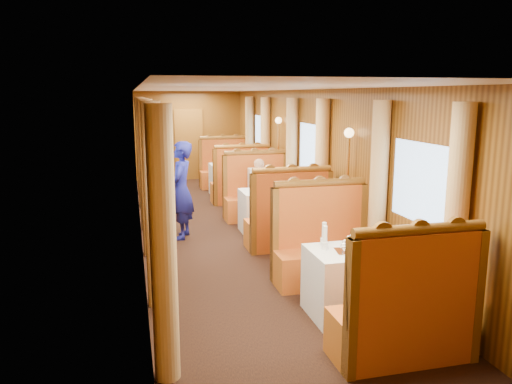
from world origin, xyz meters
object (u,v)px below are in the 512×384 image
object	(u,v)px
banquette_mid_aft	(257,197)
fruit_plate	(386,249)
table_mid	(271,211)
table_far	(232,179)
banquette_far_fwd	(241,184)
banquette_far_aft	(225,171)
passenger	(259,183)
steward	(181,190)
teapot_left	(349,248)
table_near	(356,282)
banquette_near_fwd	(405,317)
rose_vase_mid	(271,181)
tea_tray	(352,251)
rose_vase_far	(232,157)
teapot_right	(358,248)
banquette_near_aft	(323,250)
teapot_back	(350,244)
banquette_mid_fwd	(288,223)

from	to	relation	value
banquette_mid_aft	fruit_plate	world-z (taller)	banquette_mid_aft
table_mid	table_far	size ratio (longest dim) A/B	1.00
banquette_far_fwd	banquette_far_aft	bearing A→B (deg)	90.00
fruit_plate	passenger	distance (m)	4.42
table_mid	banquette_far_fwd	world-z (taller)	banquette_far_fwd
steward	passenger	size ratio (longest dim) A/B	2.17
teapot_left	fruit_plate	distance (m)	0.45
table_near	banquette_near_fwd	world-z (taller)	banquette_near_fwd
passenger	rose_vase_mid	bearing A→B (deg)	-90.81
tea_tray	rose_vase_far	size ratio (longest dim) A/B	0.94
banquette_near_fwd	table_mid	size ratio (longest dim) A/B	1.28
teapot_right	passenger	xyz separation A→B (m)	(0.05, 4.42, -0.07)
table_mid	teapot_left	world-z (taller)	teapot_left
table_far	rose_vase_far	xyz separation A→B (m)	(0.00, 0.03, 0.55)
banquette_near_aft	passenger	size ratio (longest dim) A/B	1.76
tea_tray	passenger	distance (m)	4.38
teapot_back	rose_vase_mid	bearing A→B (deg)	112.42
banquette_near_aft	passenger	xyz separation A→B (m)	(-0.00, 3.30, 0.32)
banquette_mid_aft	passenger	bearing A→B (deg)	-90.00
banquette_mid_aft	banquette_far_aft	distance (m)	3.50
banquette_mid_aft	tea_tray	size ratio (longest dim) A/B	3.94
table_far	banquette_far_fwd	bearing A→B (deg)	-90.00
table_near	teapot_right	bearing A→B (deg)	-113.32
banquette_far_fwd	teapot_back	world-z (taller)	banquette_far_fwd
banquette_mid_aft	teapot_right	bearing A→B (deg)	-90.60
banquette_near_aft	banquette_far_fwd	world-z (taller)	same
banquette_mid_fwd	tea_tray	xyz separation A→B (m)	(-0.10, -2.55, 0.33)
banquette_near_aft	rose_vase_far	bearing A→B (deg)	89.95
teapot_left	teapot_back	bearing A→B (deg)	86.21
banquette_near_aft	teapot_left	bearing A→B (deg)	-98.00
table_mid	teapot_right	bearing A→B (deg)	-90.76
banquette_far_fwd	banquette_near_aft	bearing A→B (deg)	-90.00
table_far	banquette_far_aft	world-z (taller)	banquette_far_aft
banquette_far_aft	banquette_mid_aft	bearing A→B (deg)	-90.00
table_near	banquette_mid_fwd	xyz separation A→B (m)	(0.00, 2.49, 0.05)
teapot_left	banquette_mid_fwd	bearing A→B (deg)	108.19
banquette_near_aft	teapot_right	size ratio (longest dim) A/B	9.30
teapot_back	fruit_plate	size ratio (longest dim) A/B	0.68
tea_tray	teapot_left	size ratio (longest dim) A/B	1.96
table_far	rose_vase_far	world-z (taller)	rose_vase_far
banquette_near_aft	table_far	bearing A→B (deg)	90.00
table_far	teapot_left	size ratio (longest dim) A/B	6.04
banquette_near_fwd	passenger	world-z (taller)	banquette_near_fwd
table_far	steward	size ratio (longest dim) A/B	0.64
banquette_near_aft	fruit_plate	size ratio (longest dim) A/B	6.17
banquette_near_aft	table_far	xyz separation A→B (m)	(0.00, 5.99, -0.05)
rose_vase_mid	passenger	xyz separation A→B (m)	(0.01, 0.84, -0.19)
table_mid	banquette_far_fwd	xyz separation A→B (m)	(0.00, 2.49, 0.05)
banquette_far_aft	steward	world-z (taller)	steward
table_mid	banquette_mid_aft	world-z (taller)	banquette_mid_aft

